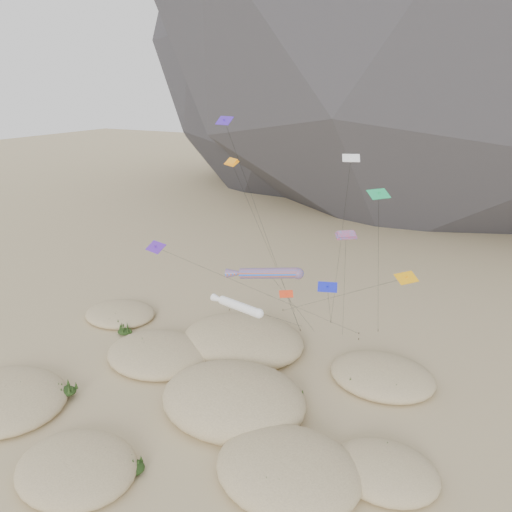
# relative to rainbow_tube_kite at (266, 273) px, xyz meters

# --- Properties ---
(ground) EXTENTS (500.00, 500.00, 0.00)m
(ground) POSITION_rel_rainbow_tube_kite_xyz_m (-1.24, -11.26, -11.93)
(ground) COLOR #CCB789
(ground) RESTS_ON ground
(dunes) EXTENTS (50.73, 37.07, 4.48)m
(dunes) POSITION_rel_rainbow_tube_kite_xyz_m (-3.47, -6.95, -11.16)
(dunes) COLOR #CCB789
(dunes) RESTS_ON ground
(dune_grass) EXTENTS (42.06, 28.37, 1.45)m
(dune_grass) POSITION_rel_rainbow_tube_kite_xyz_m (-2.96, -8.27, -11.10)
(dune_grass) COLOR black
(dune_grass) RESTS_ON ground
(kite_stakes) EXTENTS (21.08, 6.00, 0.30)m
(kite_stakes) POSITION_rel_rainbow_tube_kite_xyz_m (1.11, 12.66, -11.78)
(kite_stakes) COLOR #3F2D1E
(kite_stakes) RESTS_ON ground
(rainbow_tube_kite) EXTENTS (8.65, 12.84, 12.90)m
(rainbow_tube_kite) POSITION_rel_rainbow_tube_kite_xyz_m (0.00, 0.00, 0.00)
(rainbow_tube_kite) COLOR #D55216
(rainbow_tube_kite) RESTS_ON ground
(white_tube_kite) EXTENTS (7.35, 18.93, 10.96)m
(white_tube_kite) POSITION_rel_rainbow_tube_kite_xyz_m (-0.47, -5.53, -1.73)
(white_tube_kite) COLOR white
(white_tube_kite) RESTS_ON ground
(orange_parafoil) EXTENTS (5.91, 10.67, 23.15)m
(orange_parafoil) POSITION_rel_rainbow_tube_kite_xyz_m (-7.55, 6.05, 10.47)
(orange_parafoil) COLOR orange
(orange_parafoil) RESTS_ON ground
(multi_parafoil) EXTENTS (4.43, 13.15, 17.91)m
(multi_parafoil) POSITION_rel_rainbow_tube_kite_xyz_m (8.67, 0.16, 5.32)
(multi_parafoil) COLOR #FF1A25
(multi_parafoil) RESTS_ON ground
(delta_kites) EXTENTS (31.18, 20.37, 28.11)m
(delta_kites) POSITION_rel_rainbow_tube_kite_xyz_m (2.38, 1.26, 5.13)
(delta_kites) COLOR #3E1DAD
(delta_kites) RESTS_ON ground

